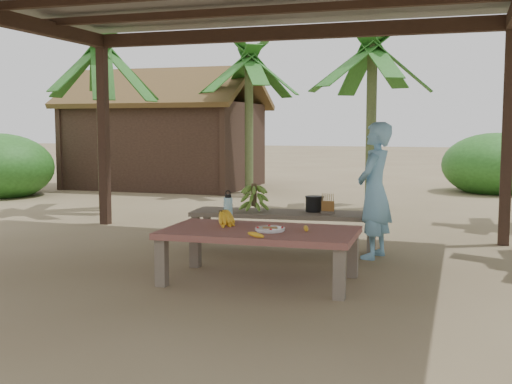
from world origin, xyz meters
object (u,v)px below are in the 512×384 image
(cooking_pot, at_px, (314,204))
(woman, at_px, (375,191))
(work_table, at_px, (260,236))
(bench, at_px, (284,216))
(plate, at_px, (270,229))
(ripe_banana_bunch, at_px, (221,217))
(water_flask, at_px, (228,209))

(cooking_pot, distance_m, woman, 0.84)
(work_table, height_order, woman, woman)
(bench, relative_size, plate, 8.10)
(bench, bearing_deg, ripe_banana_bunch, -103.58)
(ripe_banana_bunch, distance_m, plate, 0.58)
(work_table, height_order, water_flask, water_flask)
(plate, distance_m, woman, 1.71)
(ripe_banana_bunch, xyz_separation_m, plate, (0.55, -0.17, -0.07))
(work_table, distance_m, ripe_banana_bunch, 0.47)
(bench, xyz_separation_m, ripe_banana_bunch, (-0.22, -1.52, 0.19))
(ripe_banana_bunch, xyz_separation_m, woman, (1.31, 1.35, 0.17))
(cooking_pot, xyz_separation_m, woman, (0.75, -0.31, 0.22))
(plate, relative_size, woman, 0.18)
(cooking_pot, height_order, woman, woman)
(water_flask, bearing_deg, plate, -34.03)
(bench, bearing_deg, water_flask, -104.79)
(bench, distance_m, water_flask, 1.36)
(work_table, distance_m, bench, 1.63)
(plate, distance_m, water_flask, 0.68)
(plate, bearing_deg, water_flask, 145.97)
(plate, height_order, water_flask, water_flask)
(work_table, relative_size, water_flask, 5.56)
(woman, bearing_deg, bench, -87.19)
(cooking_pot, bearing_deg, water_flask, -111.05)
(water_flask, bearing_deg, bench, 80.47)
(bench, xyz_separation_m, woman, (1.09, -0.18, 0.36))
(bench, relative_size, water_flask, 6.83)
(water_flask, bearing_deg, cooking_pot, 68.95)
(ripe_banana_bunch, distance_m, woman, 1.89)
(bench, height_order, plate, plate)
(bench, height_order, woman, woman)
(bench, height_order, cooking_pot, cooking_pot)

